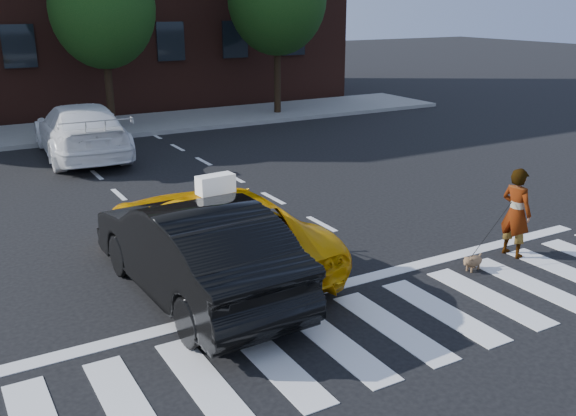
{
  "coord_description": "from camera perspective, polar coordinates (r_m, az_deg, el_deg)",
  "views": [
    {
      "loc": [
        -5.6,
        -6.62,
        4.62
      ],
      "look_at": [
        -0.17,
        2.81,
        1.1
      ],
      "focal_mm": 40.0,
      "sensor_mm": 36.0,
      "label": 1
    }
  ],
  "objects": [
    {
      "name": "ground",
      "position": [
        9.82,
        9.2,
        -10.38
      ],
      "size": [
        120.0,
        120.0,
        0.0
      ],
      "primitive_type": "plane",
      "color": "black",
      "rests_on": "ground"
    },
    {
      "name": "dog",
      "position": [
        11.98,
        16.06,
        -4.6
      ],
      "size": [
        0.53,
        0.28,
        0.3
      ],
      "rotation": [
        0.0,
        0.0,
        0.21
      ],
      "color": "#875C45",
      "rests_on": "ground"
    },
    {
      "name": "white_suv",
      "position": [
        20.82,
        -17.93,
        6.58
      ],
      "size": [
        2.65,
        5.85,
        1.66
      ],
      "primitive_type": "imported",
      "rotation": [
        0.0,
        0.0,
        3.09
      ],
      "color": "white",
      "rests_on": "ground"
    },
    {
      "name": "stop_line",
      "position": [
        10.96,
        3.93,
        -7.01
      ],
      "size": [
        12.0,
        0.3,
        0.01
      ],
      "primitive_type": "cube",
      "color": "silver",
      "rests_on": "ground"
    },
    {
      "name": "sidewalk_far",
      "position": [
        25.18,
        -16.72,
        6.77
      ],
      "size": [
        30.0,
        4.0,
        0.15
      ],
      "primitive_type": "cube",
      "color": "slate",
      "rests_on": "ground"
    },
    {
      "name": "taxi",
      "position": [
        11.5,
        -6.71,
        -1.94
      ],
      "size": [
        2.88,
        5.49,
        1.47
      ],
      "primitive_type": "imported",
      "rotation": [
        0.0,
        0.0,
        3.23
      ],
      "color": "#F4AA05",
      "rests_on": "ground"
    },
    {
      "name": "crosswalk",
      "position": [
        9.82,
        9.2,
        -10.35
      ],
      "size": [
        13.0,
        2.4,
        0.01
      ],
      "primitive_type": "cube",
      "color": "silver",
      "rests_on": "ground"
    },
    {
      "name": "woman",
      "position": [
        12.71,
        19.61,
        -0.38
      ],
      "size": [
        0.46,
        0.65,
        1.71
      ],
      "primitive_type": "imported",
      "rotation": [
        0.0,
        0.0,
        1.65
      ],
      "color": "#999999",
      "rests_on": "ground"
    },
    {
      "name": "taxi_sign",
      "position": [
        11.05,
        -6.46,
        2.13
      ],
      "size": [
        0.67,
        0.33,
        0.32
      ],
      "primitive_type": "cube",
      "rotation": [
        0.0,
        0.0,
        3.23
      ],
      "color": "white",
      "rests_on": "taxi"
    },
    {
      "name": "black_sedan",
      "position": [
        10.48,
        -8.38,
        -3.55
      ],
      "size": [
        1.98,
        5.04,
        1.63
      ],
      "primitive_type": "imported",
      "rotation": [
        0.0,
        0.0,
        3.19
      ],
      "color": "black",
      "rests_on": "ground"
    }
  ]
}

